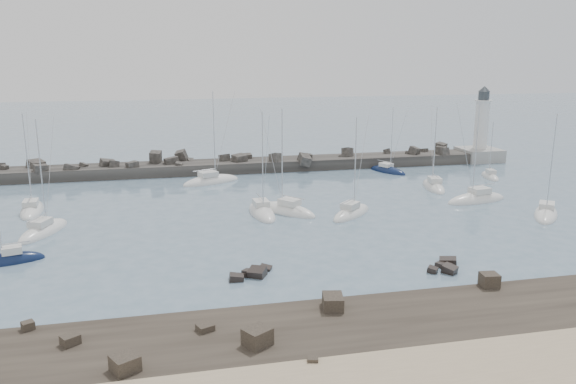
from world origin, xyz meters
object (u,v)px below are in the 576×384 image
at_px(sailboat_5, 287,211).
at_px(sailboat_6, 262,213).
at_px(sailboat_1, 32,211).
at_px(sailboat_11, 546,215).
at_px(sailboat_12, 490,177).
at_px(sailboat_4, 211,182).
at_px(sailboat_9, 476,200).
at_px(sailboat_2, 10,261).
at_px(lighthouse, 480,144).
at_px(sailboat_3, 44,232).
at_px(sailboat_8, 388,171).
at_px(sailboat_10, 433,187).
at_px(sailboat_7, 351,214).

xyz_separation_m(sailboat_5, sailboat_6, (-3.22, -0.02, -0.01)).
height_order(sailboat_1, sailboat_11, sailboat_11).
bearing_deg(sailboat_12, sailboat_4, 172.31).
xyz_separation_m(sailboat_9, sailboat_12, (10.18, 13.17, -0.02)).
bearing_deg(sailboat_2, sailboat_5, 20.99).
xyz_separation_m(lighthouse, sailboat_6, (-46.44, -27.35, -2.95)).
bearing_deg(sailboat_3, sailboat_1, 108.25).
distance_m(sailboat_8, sailboat_10, 12.93).
distance_m(lighthouse, sailboat_1, 77.69).
xyz_separation_m(lighthouse, sailboat_1, (-74.98, -20.12, -2.95)).
relative_size(lighthouse, sailboat_3, 1.05).
xyz_separation_m(sailboat_2, sailboat_5, (29.98, 11.50, 0.00)).
xyz_separation_m(sailboat_8, sailboat_10, (2.15, -12.75, 0.02)).
distance_m(sailboat_4, sailboat_8, 30.29).
bearing_deg(sailboat_11, sailboat_7, 166.86).
distance_m(sailboat_2, sailboat_12, 71.10).
relative_size(sailboat_3, sailboat_6, 0.99).
relative_size(sailboat_3, sailboat_7, 1.05).
xyz_separation_m(sailboat_6, sailboat_12, (39.97, 13.05, -0.01)).
bearing_deg(sailboat_6, lighthouse, 30.50).
bearing_deg(lighthouse, sailboat_3, -157.52).
height_order(sailboat_2, sailboat_5, sailboat_5).
height_order(sailboat_6, sailboat_7, sailboat_6).
bearing_deg(sailboat_8, sailboat_3, -155.32).
bearing_deg(sailboat_6, sailboat_5, 0.40).
bearing_deg(sailboat_6, sailboat_2, -156.78).
distance_m(sailboat_1, sailboat_9, 58.80).
distance_m(sailboat_4, sailboat_11, 47.93).
bearing_deg(sailboat_7, sailboat_6, 165.08).
relative_size(sailboat_5, sailboat_9, 0.96).
height_order(sailboat_7, sailboat_8, sailboat_7).
bearing_deg(sailboat_11, sailboat_3, 174.24).
distance_m(sailboat_5, sailboat_7, 8.19).
distance_m(sailboat_5, sailboat_10, 25.72).
bearing_deg(sailboat_3, sailboat_8, 24.68).
bearing_deg(sailboat_9, sailboat_1, 172.82).
bearing_deg(sailboat_3, sailboat_4, 46.18).
bearing_deg(lighthouse, sailboat_7, -139.62).
xyz_separation_m(sailboat_1, sailboat_11, (63.02, -15.64, -0.01)).
height_order(sailboat_6, sailboat_11, sailboat_6).
bearing_deg(sailboat_12, sailboat_10, -158.73).
bearing_deg(sailboat_10, sailboat_6, -163.40).
bearing_deg(sailboat_4, sailboat_9, -29.05).
height_order(lighthouse, sailboat_1, lighthouse).
relative_size(sailboat_2, sailboat_10, 0.79).
distance_m(sailboat_7, sailboat_9, 19.13).
bearing_deg(sailboat_5, sailboat_4, 112.78).
bearing_deg(sailboat_8, sailboat_10, -80.41).
height_order(sailboat_7, sailboat_9, sailboat_9).
distance_m(sailboat_5, sailboat_11, 32.38).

